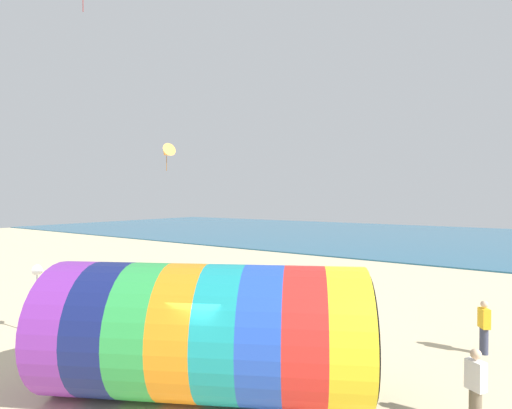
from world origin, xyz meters
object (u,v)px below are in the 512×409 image
kite_handler (476,388)px  bystander_near_water (226,286)px  giant_inflatable_tube (208,331)px  bystander_far_left (297,295)px  bystander_mid_beach (484,327)px  beach_flag (40,273)px  kite_orange_delta (167,152)px

kite_handler → bystander_near_water: bystander_near_water is taller
giant_inflatable_tube → bystander_far_left: 7.03m
bystander_near_water → giant_inflatable_tube: bearing=-53.9°
bystander_near_water → bystander_far_left: (3.07, 0.61, -0.06)m
bystander_mid_beach → bystander_far_left: size_ratio=1.00×
giant_inflatable_tube → beach_flag: (-7.37, -0.12, 0.55)m
bystander_mid_beach → beach_flag: beach_flag is taller
bystander_mid_beach → beach_flag: 14.12m
giant_inflatable_tube → bystander_far_left: (-1.46, 6.84, -0.74)m
bystander_near_water → kite_orange_delta: bearing=158.8°
kite_handler → kite_orange_delta: kite_orange_delta is taller
bystander_far_left → bystander_mid_beach: bearing=-2.2°
bystander_near_water → bystander_mid_beach: bearing=2.2°
bystander_mid_beach → kite_orange_delta: bearing=172.5°
kite_handler → bystander_near_water: bearing=157.2°
kite_handler → beach_flag: (-12.61, -2.25, 1.28)m
bystander_mid_beach → bystander_near_water: bearing=-177.8°
kite_orange_delta → beach_flag: (3.49, -8.81, -5.09)m
bystander_far_left → giant_inflatable_tube: bearing=-77.9°
bystander_near_water → beach_flag: beach_flag is taller
giant_inflatable_tube → bystander_near_water: (-4.53, 6.23, -0.68)m
kite_orange_delta → kite_handler: bearing=-22.2°
bystander_mid_beach → bystander_far_left: 6.45m
kite_handler → bystander_far_left: size_ratio=1.01×
bystander_near_water → bystander_far_left: bystander_near_water is taller
bystander_near_water → beach_flag: size_ratio=0.71×
kite_orange_delta → bystander_far_left: (9.40, -1.85, -6.38)m
kite_handler → bystander_mid_beach: size_ratio=1.01×
giant_inflatable_tube → beach_flag: bearing=-179.1°
bystander_near_water → bystander_mid_beach: 9.53m
kite_orange_delta → beach_flag: bearing=-68.4°
beach_flag → bystander_far_left: bearing=49.7°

